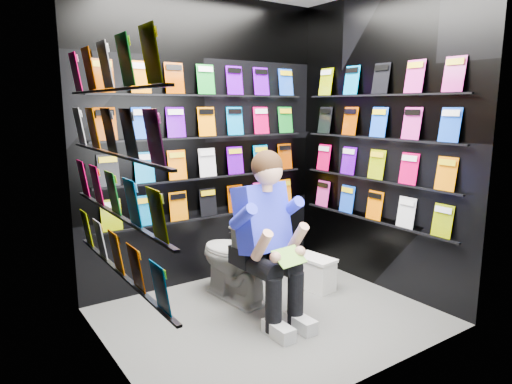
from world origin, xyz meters
TOP-DOWN VIEW (x-y plane):
  - floor at (0.00, 0.00)m, footprint 2.40×2.40m
  - wall_back at (0.00, 1.00)m, footprint 2.40×0.04m
  - wall_front at (0.00, -1.00)m, footprint 2.40×0.04m
  - wall_left at (-1.20, 0.00)m, footprint 0.04×2.00m
  - wall_right at (1.20, 0.00)m, footprint 0.04×2.00m
  - comics_back at (0.00, 0.97)m, footprint 2.10×0.06m
  - comics_left at (-1.17, 0.00)m, footprint 0.06×1.70m
  - comics_right at (1.17, 0.00)m, footprint 0.06×1.70m
  - toilet at (-0.04, 0.45)m, footprint 0.49×0.79m
  - longbox at (0.67, 0.23)m, footprint 0.24×0.38m
  - longbox_lid at (0.67, 0.23)m, footprint 0.26×0.40m
  - reader at (-0.04, 0.07)m, footprint 0.60×0.82m
  - held_comic at (-0.04, -0.28)m, footprint 0.25×0.16m

SIDE VIEW (x-z plane):
  - floor at x=0.00m, z-range 0.00..0.00m
  - longbox at x=0.67m, z-range 0.00..0.27m
  - longbox_lid at x=0.67m, z-range 0.27..0.29m
  - toilet at x=-0.04m, z-range 0.00..0.73m
  - held_comic at x=-0.04m, z-range 0.53..0.63m
  - reader at x=-0.04m, z-range 0.06..1.49m
  - wall_back at x=0.00m, z-range 0.00..2.60m
  - wall_front at x=0.00m, z-range 0.00..2.60m
  - wall_left at x=-1.20m, z-range 0.00..2.60m
  - wall_right at x=1.20m, z-range 0.00..2.60m
  - comics_back at x=0.00m, z-range 0.62..1.99m
  - comics_left at x=-1.17m, z-range 0.62..1.99m
  - comics_right at x=1.17m, z-range 0.62..1.99m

